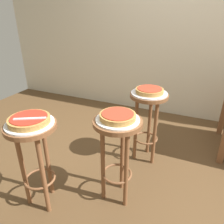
{
  "coord_description": "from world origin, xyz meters",
  "views": [
    {
      "loc": [
        0.34,
        -1.62,
        1.49
      ],
      "look_at": [
        -0.35,
        -0.05,
        0.68
      ],
      "focal_mm": 34.74,
      "sensor_mm": 36.0,
      "label": 1
    }
  ],
  "objects_px": {
    "serving_plate_middle": "(118,120)",
    "pizza_leftside": "(150,91)",
    "stool_foreground": "(34,148)",
    "serving_plate_foreground": "(30,123)",
    "pizza_foreground": "(29,120)",
    "stool_leftside": "(148,113)",
    "pizza_middle": "(118,116)",
    "serving_plate_leftside": "(149,93)",
    "stool_middle": "(117,143)",
    "pizza_server_knife": "(30,118)"
  },
  "relations": [
    {
      "from": "stool_middle",
      "to": "pizza_middle",
      "type": "distance_m",
      "value": 0.24
    },
    {
      "from": "stool_foreground",
      "to": "serving_plate_leftside",
      "type": "bearing_deg",
      "value": 56.81
    },
    {
      "from": "pizza_middle",
      "to": "serving_plate_leftside",
      "type": "bearing_deg",
      "value": 83.83
    },
    {
      "from": "serving_plate_leftside",
      "to": "pizza_foreground",
      "type": "bearing_deg",
      "value": -123.19
    },
    {
      "from": "serving_plate_leftside",
      "to": "pizza_server_knife",
      "type": "distance_m",
      "value": 1.13
    },
    {
      "from": "stool_middle",
      "to": "serving_plate_leftside",
      "type": "bearing_deg",
      "value": 83.83
    },
    {
      "from": "pizza_foreground",
      "to": "stool_middle",
      "type": "relative_size",
      "value": 0.39
    },
    {
      "from": "stool_middle",
      "to": "serving_plate_middle",
      "type": "xyz_separation_m",
      "value": [
        0.0,
        0.0,
        0.21
      ]
    },
    {
      "from": "serving_plate_leftside",
      "to": "pizza_middle",
      "type": "bearing_deg",
      "value": -96.17
    },
    {
      "from": "pizza_foreground",
      "to": "pizza_server_knife",
      "type": "relative_size",
      "value": 1.32
    },
    {
      "from": "serving_plate_leftside",
      "to": "pizza_server_knife",
      "type": "bearing_deg",
      "value": -121.36
    },
    {
      "from": "serving_plate_leftside",
      "to": "serving_plate_foreground",
      "type": "bearing_deg",
      "value": -123.19
    },
    {
      "from": "pizza_foreground",
      "to": "stool_middle",
      "type": "distance_m",
      "value": 0.67
    },
    {
      "from": "pizza_middle",
      "to": "stool_foreground",
      "type": "bearing_deg",
      "value": -150.68
    },
    {
      "from": "stool_middle",
      "to": "serving_plate_leftside",
      "type": "height_order",
      "value": "serving_plate_leftside"
    },
    {
      "from": "pizza_leftside",
      "to": "stool_leftside",
      "type": "bearing_deg",
      "value": 0.0
    },
    {
      "from": "serving_plate_middle",
      "to": "pizza_middle",
      "type": "bearing_deg",
      "value": 0.0
    },
    {
      "from": "pizza_middle",
      "to": "stool_leftside",
      "type": "xyz_separation_m",
      "value": [
        0.07,
        0.64,
        -0.24
      ]
    },
    {
      "from": "stool_foreground",
      "to": "serving_plate_foreground",
      "type": "bearing_deg",
      "value": 45.0
    },
    {
      "from": "stool_leftside",
      "to": "pizza_server_knife",
      "type": "bearing_deg",
      "value": -121.36
    },
    {
      "from": "stool_middle",
      "to": "stool_leftside",
      "type": "relative_size",
      "value": 1.0
    },
    {
      "from": "stool_middle",
      "to": "pizza_middle",
      "type": "bearing_deg",
      "value": 63.43
    },
    {
      "from": "pizza_leftside",
      "to": "serving_plate_foreground",
      "type": "bearing_deg",
      "value": -123.19
    },
    {
      "from": "stool_foreground",
      "to": "serving_plate_leftside",
      "type": "height_order",
      "value": "serving_plate_leftside"
    },
    {
      "from": "pizza_middle",
      "to": "serving_plate_foreground",
      "type": "bearing_deg",
      "value": -150.68
    },
    {
      "from": "serving_plate_foreground",
      "to": "pizza_middle",
      "type": "xyz_separation_m",
      "value": [
        0.55,
        0.31,
        0.03
      ]
    },
    {
      "from": "stool_foreground",
      "to": "serving_plate_middle",
      "type": "distance_m",
      "value": 0.66
    },
    {
      "from": "stool_middle",
      "to": "serving_plate_leftside",
      "type": "relative_size",
      "value": 2.15
    },
    {
      "from": "serving_plate_middle",
      "to": "pizza_leftside",
      "type": "height_order",
      "value": "pizza_leftside"
    },
    {
      "from": "serving_plate_middle",
      "to": "stool_middle",
      "type": "bearing_deg",
      "value": -90.0
    },
    {
      "from": "stool_foreground",
      "to": "stool_leftside",
      "type": "xyz_separation_m",
      "value": [
        0.62,
        0.95,
        0.0
      ]
    },
    {
      "from": "stool_middle",
      "to": "pizza_foreground",
      "type": "bearing_deg",
      "value": -150.68
    },
    {
      "from": "stool_middle",
      "to": "stool_leftside",
      "type": "xyz_separation_m",
      "value": [
        0.07,
        0.64,
        0.0
      ]
    },
    {
      "from": "pizza_leftside",
      "to": "pizza_server_knife",
      "type": "height_order",
      "value": "pizza_server_knife"
    },
    {
      "from": "stool_foreground",
      "to": "serving_plate_middle",
      "type": "bearing_deg",
      "value": 29.32
    },
    {
      "from": "pizza_leftside",
      "to": "pizza_foreground",
      "type": "bearing_deg",
      "value": -123.19
    },
    {
      "from": "stool_foreground",
      "to": "stool_leftside",
      "type": "bearing_deg",
      "value": 56.81
    },
    {
      "from": "serving_plate_middle",
      "to": "pizza_middle",
      "type": "height_order",
      "value": "pizza_middle"
    },
    {
      "from": "pizza_foreground",
      "to": "serving_plate_middle",
      "type": "height_order",
      "value": "pizza_foreground"
    },
    {
      "from": "serving_plate_leftside",
      "to": "stool_foreground",
      "type": "bearing_deg",
      "value": -123.19
    },
    {
      "from": "serving_plate_middle",
      "to": "stool_leftside",
      "type": "relative_size",
      "value": 0.44
    },
    {
      "from": "stool_middle",
      "to": "serving_plate_foreground",
      "type": "bearing_deg",
      "value": -150.68
    },
    {
      "from": "stool_foreground",
      "to": "serving_plate_foreground",
      "type": "distance_m",
      "value": 0.21
    },
    {
      "from": "stool_foreground",
      "to": "pizza_middle",
      "type": "height_order",
      "value": "pizza_middle"
    },
    {
      "from": "pizza_foreground",
      "to": "serving_plate_middle",
      "type": "distance_m",
      "value": 0.63
    },
    {
      "from": "stool_foreground",
      "to": "pizza_server_knife",
      "type": "relative_size",
      "value": 3.43
    },
    {
      "from": "serving_plate_middle",
      "to": "serving_plate_leftside",
      "type": "height_order",
      "value": "same"
    },
    {
      "from": "serving_plate_middle",
      "to": "stool_leftside",
      "type": "distance_m",
      "value": 0.67
    },
    {
      "from": "pizza_middle",
      "to": "stool_leftside",
      "type": "height_order",
      "value": "pizza_middle"
    },
    {
      "from": "pizza_foreground",
      "to": "stool_leftside",
      "type": "height_order",
      "value": "pizza_foreground"
    }
  ]
}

